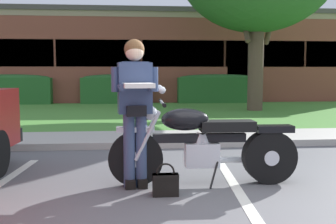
# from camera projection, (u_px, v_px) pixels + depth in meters

# --- Properties ---
(ground_plane) EXTENTS (140.00, 140.00, 0.00)m
(ground_plane) POSITION_uv_depth(u_px,v_px,m) (256.00, 206.00, 4.07)
(ground_plane) COLOR #565659
(curb_strip) EXTENTS (60.00, 0.20, 0.12)m
(curb_strip) POSITION_uv_depth(u_px,v_px,m) (200.00, 144.00, 7.28)
(curb_strip) COLOR #ADA89E
(curb_strip) RESTS_ON ground
(concrete_walk) EXTENTS (60.00, 1.50, 0.08)m
(concrete_walk) POSITION_uv_depth(u_px,v_px,m) (193.00, 137.00, 8.13)
(concrete_walk) COLOR #ADA89E
(concrete_walk) RESTS_ON ground
(grass_lawn) EXTENTS (60.00, 8.22, 0.06)m
(grass_lawn) POSITION_uv_depth(u_px,v_px,m) (169.00, 113.00, 12.94)
(grass_lawn) COLOR #478433
(grass_lawn) RESTS_ON ground
(stall_stripe_1) EXTENTS (0.48, 4.40, 0.01)m
(stall_stripe_1) POSITION_uv_depth(u_px,v_px,m) (244.00, 200.00, 4.27)
(stall_stripe_1) COLOR silver
(stall_stripe_1) RESTS_ON ground
(motorcycle) EXTENTS (2.24, 0.82, 1.18)m
(motorcycle) POSITION_uv_depth(u_px,v_px,m) (211.00, 144.00, 4.85)
(motorcycle) COLOR black
(motorcycle) RESTS_ON ground
(rider_person) EXTENTS (0.53, 0.61, 1.70)m
(rider_person) POSITION_uv_depth(u_px,v_px,m) (135.00, 101.00, 4.67)
(rider_person) COLOR black
(rider_person) RESTS_ON ground
(handbag) EXTENTS (0.28, 0.13, 0.36)m
(handbag) POSITION_uv_depth(u_px,v_px,m) (166.00, 183.00, 4.41)
(handbag) COLOR black
(handbag) RESTS_ON ground
(hedge_left) EXTENTS (3.25, 0.90, 1.24)m
(hedge_left) POSITION_uv_depth(u_px,v_px,m) (11.00, 89.00, 16.38)
(hedge_left) COLOR #286028
(hedge_left) RESTS_ON ground
(hedge_center_left) EXTENTS (2.83, 0.90, 1.24)m
(hedge_center_left) POSITION_uv_depth(u_px,v_px,m) (116.00, 89.00, 16.77)
(hedge_center_left) COLOR #286028
(hedge_center_left) RESTS_ON ground
(hedge_center_right) EXTENTS (3.33, 0.90, 1.24)m
(hedge_center_right) POSITION_uv_depth(u_px,v_px,m) (217.00, 88.00, 17.16)
(hedge_center_right) COLOR #286028
(hedge_center_right) RESTS_ON ground
(brick_building) EXTENTS (20.75, 11.93, 4.01)m
(brick_building) POSITION_uv_depth(u_px,v_px,m) (138.00, 60.00, 22.66)
(brick_building) COLOR brown
(brick_building) RESTS_ON ground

